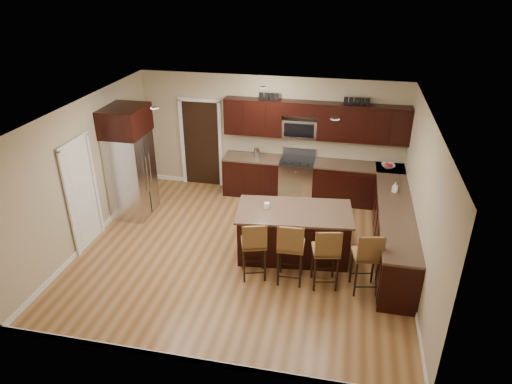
% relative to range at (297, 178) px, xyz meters
% --- Properties ---
extents(floor, '(6.00, 6.00, 0.00)m').
position_rel_range_xyz_m(floor, '(-0.68, -2.45, -0.47)').
color(floor, '#9B6B3D').
rests_on(floor, ground).
extents(ceiling, '(6.00, 6.00, 0.00)m').
position_rel_range_xyz_m(ceiling, '(-0.68, -2.45, 2.23)').
color(ceiling, silver).
rests_on(ceiling, wall_back).
extents(wall_back, '(6.00, 0.00, 6.00)m').
position_rel_range_xyz_m(wall_back, '(-0.68, 0.30, 0.88)').
color(wall_back, tan).
rests_on(wall_back, floor).
extents(wall_left, '(0.00, 5.50, 5.50)m').
position_rel_range_xyz_m(wall_left, '(-3.68, -2.45, 0.88)').
color(wall_left, tan).
rests_on(wall_left, floor).
extents(wall_right, '(0.00, 5.50, 5.50)m').
position_rel_range_xyz_m(wall_right, '(2.32, -2.45, 0.88)').
color(wall_right, tan).
rests_on(wall_right, floor).
extents(base_cabinets, '(4.02, 3.96, 0.92)m').
position_rel_range_xyz_m(base_cabinets, '(1.22, -1.01, -0.01)').
color(base_cabinets, black).
rests_on(base_cabinets, floor).
extents(upper_cabinets, '(4.00, 0.33, 0.80)m').
position_rel_range_xyz_m(upper_cabinets, '(0.36, 0.13, 1.37)').
color(upper_cabinets, black).
rests_on(upper_cabinets, wall_back).
extents(range, '(0.76, 0.64, 1.11)m').
position_rel_range_xyz_m(range, '(0.00, 0.00, 0.00)').
color(range, silver).
rests_on(range, floor).
extents(microwave, '(0.76, 0.31, 0.40)m').
position_rel_range_xyz_m(microwave, '(0.00, 0.15, 1.15)').
color(microwave, silver).
rests_on(microwave, upper_cabinets).
extents(doorway, '(0.85, 0.03, 2.06)m').
position_rel_range_xyz_m(doorway, '(-2.33, 0.28, 0.56)').
color(doorway, black).
rests_on(doorway, floor).
extents(pantry_door, '(0.03, 0.80, 2.04)m').
position_rel_range_xyz_m(pantry_door, '(-3.66, -2.75, 0.55)').
color(pantry_door, white).
rests_on(pantry_door, floor).
extents(letter_decor, '(2.20, 0.03, 0.15)m').
position_rel_range_xyz_m(letter_decor, '(0.22, 0.13, 1.82)').
color(letter_decor, black).
rests_on(letter_decor, upper_cabinets).
extents(island, '(2.15, 1.29, 0.92)m').
position_rel_range_xyz_m(island, '(0.24, -2.34, -0.04)').
color(island, black).
rests_on(island, floor).
extents(stool_left, '(0.51, 0.51, 1.09)m').
position_rel_range_xyz_m(stool_left, '(-0.32, -3.18, 0.21)').
color(stool_left, olive).
rests_on(stool_left, floor).
extents(stool_mid, '(0.45, 0.45, 1.15)m').
position_rel_range_xyz_m(stool_mid, '(0.29, -3.18, 0.25)').
color(stool_mid, olive).
rests_on(stool_mid, floor).
extents(stool_right, '(0.50, 0.50, 1.13)m').
position_rel_range_xyz_m(stool_right, '(0.87, -3.18, 0.23)').
color(stool_right, olive).
rests_on(stool_right, floor).
extents(refrigerator, '(0.79, 0.96, 2.35)m').
position_rel_range_xyz_m(refrigerator, '(-3.30, -1.45, 0.73)').
color(refrigerator, silver).
rests_on(refrigerator, floor).
extents(floor_mat, '(1.10, 0.93, 0.01)m').
position_rel_range_xyz_m(floor_mat, '(-0.37, -1.01, -0.47)').
color(floor_mat, brown).
rests_on(floor_mat, floor).
extents(fruit_bowl, '(0.32, 0.32, 0.07)m').
position_rel_range_xyz_m(fruit_bowl, '(1.96, -0.00, 0.48)').
color(fruit_bowl, silver).
rests_on(fruit_bowl, base_cabinets).
extents(soap_bottle, '(0.12, 0.12, 0.20)m').
position_rel_range_xyz_m(soap_bottle, '(2.02, -1.19, 0.55)').
color(soap_bottle, '#B2B2B2').
rests_on(soap_bottle, base_cabinets).
extents(canister_tall, '(0.12, 0.12, 0.21)m').
position_rel_range_xyz_m(canister_tall, '(-0.94, -0.00, 0.55)').
color(canister_tall, silver).
rests_on(canister_tall, base_cabinets).
extents(canister_short, '(0.11, 0.11, 0.15)m').
position_rel_range_xyz_m(canister_short, '(-0.91, -0.00, 0.52)').
color(canister_short, silver).
rests_on(canister_short, base_cabinets).
extents(island_jar, '(0.10, 0.10, 0.10)m').
position_rel_range_xyz_m(island_jar, '(-0.26, -2.34, 0.50)').
color(island_jar, white).
rests_on(island_jar, island).
extents(stool_extra, '(0.50, 0.50, 1.13)m').
position_rel_range_xyz_m(stool_extra, '(1.52, -3.18, 0.23)').
color(stool_extra, olive).
rests_on(stool_extra, floor).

